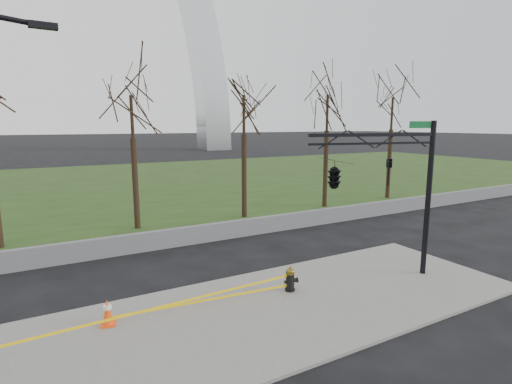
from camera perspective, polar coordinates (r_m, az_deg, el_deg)
ground at (r=12.93m, az=1.78°, el=-17.12°), size 500.00×500.00×0.00m
sidewalk at (r=12.91m, az=1.78°, el=-16.92°), size 18.00×6.00×0.10m
grass_strip at (r=40.74m, az=-20.36°, el=1.00°), size 120.00×40.00×0.06m
guardrail at (r=19.60m, az=-10.34°, el=-6.35°), size 60.00×0.30×0.90m
tree_row at (r=22.39m, az=-17.33°, el=6.22°), size 43.28×4.00×9.24m
fire_hydrant at (r=14.06m, az=5.04°, el=-12.60°), size 0.55×0.36×0.88m
traffic_cone at (r=12.60m, az=-20.83°, el=-16.07°), size 0.50×0.50×0.79m
traffic_signal_mast at (r=14.20m, az=14.08°, el=2.60°), size 5.00×2.54×6.00m
caution_tape at (r=12.46m, az=-10.61°, el=-15.67°), size 9.00×0.99×0.45m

